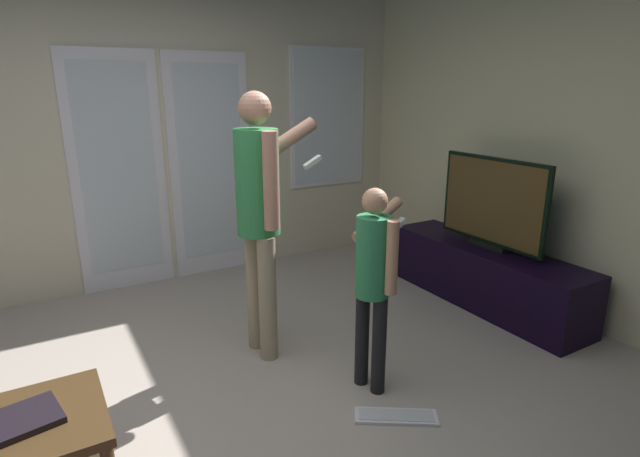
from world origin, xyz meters
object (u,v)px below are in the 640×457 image
(tv_stand, at_px, (486,276))
(laptop_closed, at_px, (11,424))
(flat_screen_tv, at_px, (492,203))
(loose_keyboard, at_px, (396,416))
(person_child, at_px, (374,272))
(person_adult, at_px, (260,204))

(tv_stand, bearing_deg, laptop_closed, -170.08)
(flat_screen_tv, bearing_deg, tv_stand, -65.30)
(tv_stand, bearing_deg, loose_keyboard, -152.90)
(tv_stand, height_order, person_child, person_child)
(person_child, xyz_separation_m, loose_keyboard, (-0.06, -0.31, -0.71))
(person_adult, bearing_deg, flat_screen_tv, -6.62)
(tv_stand, bearing_deg, person_adult, 173.27)
(person_child, relative_size, loose_keyboard, 2.71)
(flat_screen_tv, bearing_deg, person_child, -162.12)
(flat_screen_tv, height_order, laptop_closed, flat_screen_tv)
(person_child, height_order, loose_keyboard, person_child)
(loose_keyboard, bearing_deg, person_adult, 107.07)
(loose_keyboard, bearing_deg, flat_screen_tv, 27.23)
(tv_stand, relative_size, laptop_closed, 5.14)
(person_child, relative_size, laptop_closed, 3.58)
(person_adult, relative_size, person_child, 1.41)
(flat_screen_tv, distance_m, loose_keyboard, 1.91)
(flat_screen_tv, height_order, loose_keyboard, flat_screen_tv)
(tv_stand, xyz_separation_m, person_child, (-1.47, -0.47, 0.48))
(tv_stand, distance_m, person_child, 1.62)
(tv_stand, relative_size, loose_keyboard, 3.90)
(loose_keyboard, distance_m, laptop_closed, 1.77)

